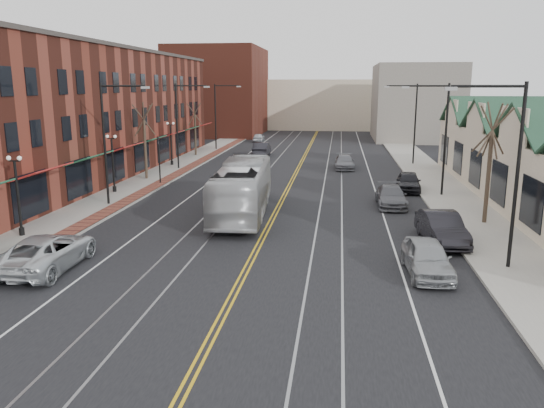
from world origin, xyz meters
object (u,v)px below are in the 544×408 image
(parked_car_d, at_px, (408,182))
(parked_car_a, at_px, (427,258))
(transit_bus, at_px, (243,189))
(parked_suv, at_px, (47,252))
(parked_car_c, at_px, (391,196))
(parked_car_b, at_px, (442,228))

(parked_car_d, bearing_deg, parked_car_a, -90.13)
(transit_bus, xyz_separation_m, parked_suv, (-6.79, -11.10, -0.88))
(transit_bus, relative_size, parked_car_c, 2.53)
(parked_suv, xyz_separation_m, parked_car_d, (18.09, 20.18, -0.04))
(parked_car_b, height_order, parked_car_c, parked_car_b)
(parked_car_c, bearing_deg, parked_car_d, 71.81)
(parked_car_d, bearing_deg, parked_car_c, -103.73)
(parked_suv, height_order, parked_car_d, parked_suv)
(parked_car_a, height_order, parked_car_c, parked_car_a)
(transit_bus, bearing_deg, parked_suv, 54.55)
(parked_suv, relative_size, parked_car_a, 1.27)
(parked_car_b, bearing_deg, parked_suv, -166.52)
(transit_bus, xyz_separation_m, parked_car_a, (9.82, -9.75, -0.91))
(parked_car_b, bearing_deg, parked_car_c, 96.45)
(parked_car_a, distance_m, parked_car_d, 18.89)
(parked_suv, bearing_deg, parked_car_c, -138.94)
(parked_car_a, distance_m, parked_car_b, 5.14)
(parked_car_a, height_order, parked_car_b, parked_car_b)
(parked_car_a, height_order, parked_car_d, parked_car_a)
(parked_suv, distance_m, parked_car_d, 27.10)
(transit_bus, relative_size, parked_car_a, 2.69)
(parked_car_b, height_order, parked_car_d, parked_car_b)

